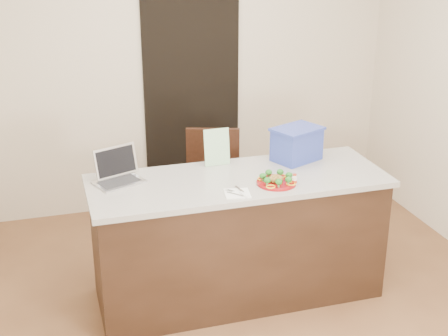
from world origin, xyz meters
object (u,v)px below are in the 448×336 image
object	(u,v)px
chair	(217,182)
blue_box	(297,144)
island	(238,237)
napkin	(237,193)
laptop	(118,172)
yogurt_bottle	(294,180)
plate	(276,182)

from	to	relation	value
chair	blue_box	bearing A→B (deg)	-34.16
island	chair	bearing A→B (deg)	85.06
island	blue_box	bearing A→B (deg)	22.64
napkin	laptop	xyz separation A→B (m)	(-0.71, 0.45, 0.06)
yogurt_bottle	plate	bearing A→B (deg)	156.71
plate	yogurt_bottle	bearing A→B (deg)	-23.29
island	plate	bearing A→B (deg)	-39.32
plate	chair	distance (m)	1.05
island	blue_box	world-z (taller)	blue_box
blue_box	yogurt_bottle	bearing A→B (deg)	-137.40
napkin	blue_box	distance (m)	0.78
island	plate	distance (m)	0.54
plate	chair	size ratio (longest dim) A/B	0.27
napkin	yogurt_bottle	xyz separation A→B (m)	(0.41, 0.04, 0.03)
laptop	blue_box	distance (m)	1.32
napkin	blue_box	world-z (taller)	blue_box
laptop	chair	xyz separation A→B (m)	(0.87, 0.60, -0.41)
napkin	chair	xyz separation A→B (m)	(0.16, 1.05, -0.36)
island	laptop	bearing A→B (deg)	166.23
blue_box	napkin	bearing A→B (deg)	-165.39
plate	napkin	xyz separation A→B (m)	(-0.30, -0.08, -0.01)
plate	yogurt_bottle	distance (m)	0.12
plate	laptop	size ratio (longest dim) A/B	0.72
plate	chair	xyz separation A→B (m)	(-0.14, 0.97, -0.37)
plate	laptop	world-z (taller)	laptop
island	plate	size ratio (longest dim) A/B	7.74
yogurt_bottle	chair	size ratio (longest dim) A/B	0.08
island	laptop	size ratio (longest dim) A/B	5.55
yogurt_bottle	chair	bearing A→B (deg)	103.92
napkin	chair	size ratio (longest dim) A/B	0.16
island	laptop	distance (m)	0.97
laptop	yogurt_bottle	bearing A→B (deg)	-42.34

